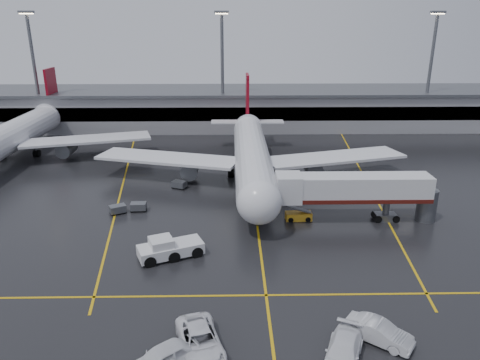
{
  "coord_description": "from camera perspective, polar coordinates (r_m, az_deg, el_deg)",
  "views": [
    {
      "loc": [
        -2.99,
        -56.68,
        23.38
      ],
      "look_at": [
        -2.0,
        -2.0,
        4.0
      ],
      "focal_mm": 33.59,
      "sensor_mm": 36.0,
      "label": 1
    }
  ],
  "objects": [
    {
      "name": "main_airliner",
      "position": [
        69.16,
        1.48,
        3.41
      ],
      "size": [
        48.8,
        45.6,
        14.1
      ],
      "color": "silver",
      "rests_on": "ground"
    },
    {
      "name": "belt_loader",
      "position": [
        56.5,
        7.44,
        -4.55
      ],
      "size": [
        3.3,
        1.66,
        2.05
      ],
      "color": "gold",
      "rests_on": "ground"
    },
    {
      "name": "apron_line_stop",
      "position": [
        41.93,
        3.34,
        -14.4
      ],
      "size": [
        60.0,
        0.25,
        0.02
      ],
      "primitive_type": "cube",
      "color": "gold",
      "rests_on": "ground"
    },
    {
      "name": "service_van_b",
      "position": [
        35.45,
        12.95,
        -20.55
      ],
      "size": [
        4.5,
        6.29,
        1.69
      ],
      "primitive_type": "imported",
      "rotation": [
        0.0,
        0.0,
        -0.41
      ],
      "color": "white",
      "rests_on": "ground"
    },
    {
      "name": "terminal",
      "position": [
        106.38,
        0.6,
        9.19
      ],
      "size": [
        122.0,
        19.0,
        8.6
      ],
      "color": "gray",
      "rests_on": "ground"
    },
    {
      "name": "apron_line_left",
      "position": [
        72.68,
        -14.51,
        0.11
      ],
      "size": [
        9.99,
        69.35,
        0.02
      ],
      "primitive_type": "cube",
      "rotation": [
        0.0,
        0.0,
        0.14
      ],
      "color": "gold",
      "rests_on": "ground"
    },
    {
      "name": "light_mast_right",
      "position": [
        108.01,
        23.07,
        13.29
      ],
      "size": [
        3.0,
        1.2,
        25.45
      ],
      "color": "#595B60",
      "rests_on": "ground"
    },
    {
      "name": "baggage_cart_b",
      "position": [
        59.86,
        -15.28,
        -3.56
      ],
      "size": [
        2.38,
        2.08,
        1.12
      ],
      "color": "#595B60",
      "rests_on": "ground"
    },
    {
      "name": "baggage_cart_c",
      "position": [
        66.97,
        -7.74,
        -0.54
      ],
      "size": [
        2.37,
        2.04,
        1.12
      ],
      "color": "#595B60",
      "rests_on": "ground"
    },
    {
      "name": "jet_bridge",
      "position": [
        56.29,
        14.35,
        -1.34
      ],
      "size": [
        19.9,
        3.4,
        6.05
      ],
      "color": "silver",
      "rests_on": "ground"
    },
    {
      "name": "ground",
      "position": [
        61.39,
        1.84,
        -2.89
      ],
      "size": [
        220.0,
        220.0,
        0.0
      ],
      "primitive_type": "plane",
      "color": "black",
      "rests_on": "ground"
    },
    {
      "name": "service_van_a",
      "position": [
        35.63,
        -5.06,
        -19.73
      ],
      "size": [
        4.55,
        6.91,
        1.76
      ],
      "primitive_type": "imported",
      "rotation": [
        0.0,
        0.0,
        0.28
      ],
      "color": "white",
      "rests_on": "ground"
    },
    {
      "name": "light_mast_left",
      "position": [
        107.62,
        -24.69,
        13.05
      ],
      "size": [
        3.0,
        1.2,
        25.45
      ],
      "color": "#595B60",
      "rests_on": "ground"
    },
    {
      "name": "apron_line_right",
      "position": [
        73.71,
        15.56,
        0.29
      ],
      "size": [
        7.57,
        69.64,
        0.02
      ],
      "primitive_type": "cube",
      "rotation": [
        0.0,
        0.0,
        -0.1
      ],
      "color": "gold",
      "rests_on": "ground"
    },
    {
      "name": "baggage_cart_a",
      "position": [
        60.0,
        -12.78,
        -3.29
      ],
      "size": [
        2.05,
        1.38,
        1.12
      ],
      "color": "#595B60",
      "rests_on": "ground"
    },
    {
      "name": "second_airliner",
      "position": [
        89.63,
        -26.92,
        5.04
      ],
      "size": [
        48.8,
        45.6,
        14.1
      ],
      "color": "silver",
      "rests_on": "ground"
    },
    {
      "name": "service_van_c",
      "position": [
        37.91,
        17.2,
        -17.96
      ],
      "size": [
        5.25,
        4.58,
        1.71
      ],
      "primitive_type": "imported",
      "rotation": [
        0.0,
        0.0,
        0.92
      ],
      "color": "silver",
      "rests_on": "ground"
    },
    {
      "name": "light_mast_mid",
      "position": [
        99.11,
        -2.27,
        14.34
      ],
      "size": [
        3.0,
        1.2,
        25.45
      ],
      "color": "#595B60",
      "rests_on": "ground"
    },
    {
      "name": "apron_line_centre",
      "position": [
        61.39,
        1.84,
        -2.88
      ],
      "size": [
        0.25,
        90.0,
        0.02
      ],
      "primitive_type": "cube",
      "color": "gold",
      "rests_on": "ground"
    },
    {
      "name": "pushback_tractor",
      "position": [
        47.98,
        -9.03,
        -8.62
      ],
      "size": [
        7.21,
        5.04,
        2.39
      ],
      "color": "silver",
      "rests_on": "ground"
    },
    {
      "name": "service_van_d",
      "position": [
        34.45,
        -9.83,
        -21.46
      ],
      "size": [
        5.8,
        5.14,
        1.9
      ],
      "primitive_type": "imported",
      "rotation": [
        0.0,
        0.0,
        -0.93
      ],
      "color": "white",
      "rests_on": "ground"
    }
  ]
}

